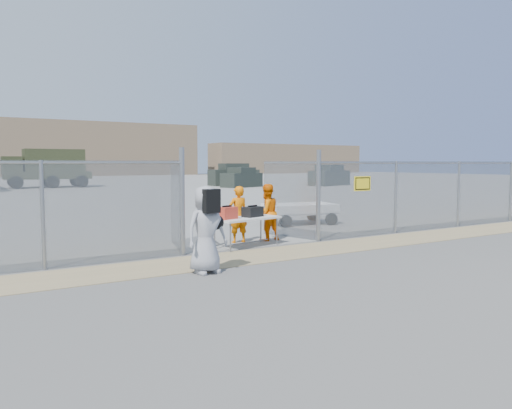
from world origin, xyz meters
TOP-DOWN VIEW (x-y plane):
  - ground at (0.00, 0.00)m, footprint 160.00×160.00m
  - tarmac_inside at (0.00, 42.00)m, footprint 160.00×80.00m
  - dirt_strip at (0.00, 1.00)m, footprint 44.00×1.60m
  - distant_hills at (5.00, 78.00)m, footprint 140.00×6.00m
  - chain_link_fence at (0.00, 2.00)m, footprint 40.00×0.20m
  - folding_table at (-0.17, 2.18)m, footprint 1.92×1.11m
  - orange_bag at (-0.76, 2.14)m, footprint 0.55×0.45m
  - black_duffel at (0.04, 2.24)m, footprint 0.61×0.47m
  - security_worker_left at (-0.00, 2.91)m, footprint 0.57×0.39m
  - security_worker_right at (0.84, 2.82)m, footprint 0.79×0.63m
  - visitor at (-2.35, 0.03)m, footprint 0.88×0.62m
  - utility_trailer at (3.86, 5.32)m, footprint 3.40×2.17m
  - military_truck at (0.80, 37.81)m, footprint 7.07×2.79m
  - parked_vehicle_near at (15.50, 29.49)m, footprint 4.13×2.82m
  - parked_vehicle_mid at (16.56, 32.86)m, footprint 4.70×2.44m
  - parked_vehicle_far at (24.24, 28.00)m, footprint 4.63×3.01m

SIDE VIEW (x-z plane):
  - ground at x=0.00m, z-range 0.00..0.00m
  - tarmac_inside at x=0.00m, z-range 0.00..0.01m
  - dirt_strip at x=0.00m, z-range 0.00..0.01m
  - folding_table at x=-0.17m, z-range 0.00..0.77m
  - utility_trailer at x=3.86m, z-range 0.00..0.77m
  - security_worker_left at x=0.00m, z-range 0.00..1.53m
  - security_worker_right at x=0.84m, z-range 0.00..1.57m
  - visitor at x=-2.35m, z-range 0.00..1.71m
  - parked_vehicle_near at x=15.50m, z-range 0.00..1.71m
  - black_duffel at x=0.04m, z-range 0.77..1.02m
  - orange_bag at x=-0.76m, z-range 0.77..1.06m
  - parked_vehicle_far at x=24.24m, z-range 0.00..1.93m
  - parked_vehicle_mid at x=16.56m, z-range 0.00..2.05m
  - chain_link_fence at x=0.00m, z-range 0.00..2.20m
  - military_truck at x=0.80m, z-range 0.00..3.34m
  - distant_hills at x=5.00m, z-range 0.00..9.00m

